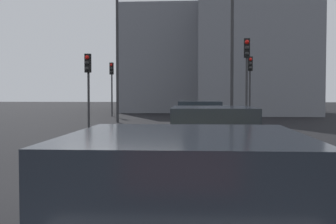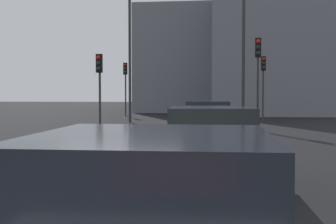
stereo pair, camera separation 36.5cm
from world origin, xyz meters
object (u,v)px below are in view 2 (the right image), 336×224
Objects in this scene: street_lamp_kerbside at (244,24)px; street_lamp_far at (130,47)px; traffic_light_near_left at (263,75)px; car_yellow_left_second at (213,146)px; traffic_light_far_right at (125,78)px; car_teal_left_lead at (208,122)px; traffic_light_near_right at (99,75)px; traffic_light_far_left at (258,64)px.

street_lamp_kerbside is 7.83m from street_lamp_far.
car_yellow_left_second is at bearing -12.88° from traffic_light_near_left.
street_lamp_kerbside is (-11.06, -8.30, 2.21)m from traffic_light_far_right.
traffic_light_near_right is at bearing 47.42° from car_teal_left_lead.
traffic_light_far_right is at bearing -139.01° from traffic_light_far_left.
car_yellow_left_second is at bearing 32.03° from traffic_light_near_right.
street_lamp_kerbside is at bearing 41.28° from traffic_light_far_right.
street_lamp_far is at bearing 25.13° from car_teal_left_lead.
traffic_light_near_right is at bearing -85.18° from traffic_light_far_left.
traffic_light_far_right is 7.20m from street_lamp_far.
traffic_light_far_right reaches higher than car_teal_left_lead.
traffic_light_near_right is 0.47× the size of street_lamp_far.
car_yellow_left_second is 25.43m from traffic_light_far_right.
traffic_light_near_right is 0.41× the size of street_lamp_kerbside.
traffic_light_far_left is at bearing -25.54° from car_teal_left_lead.
traffic_light_far_left reaches higher than car_teal_left_lead.
traffic_light_far_left is 9.03m from street_lamp_far.
traffic_light_near_left is (19.49, -2.80, 2.20)m from car_yellow_left_second.
street_lamp_far is (5.31, 7.16, 1.43)m from traffic_light_far_left.
traffic_light_near_left reaches higher than traffic_light_near_right.
car_teal_left_lead is 11.90m from street_lamp_far.
traffic_light_far_right reaches higher than traffic_light_near_right.
traffic_light_far_left reaches higher than traffic_light_near_right.
traffic_light_far_left reaches higher than car_yellow_left_second.
street_lamp_far is at bearing 56.90° from street_lamp_kerbside.
traffic_light_near_left is 8.48m from street_lamp_far.
traffic_light_far_left reaches higher than traffic_light_far_right.
traffic_light_far_left is at bearing -126.54° from street_lamp_far.
street_lamp_kerbside reaches higher than traffic_light_far_right.
street_lamp_kerbside is (5.83, -1.55, 4.43)m from car_teal_left_lead.
street_lamp_kerbside is (1.07, -6.95, 2.50)m from traffic_light_near_right.
traffic_light_near_right is 7.46m from street_lamp_kerbside.
traffic_light_near_left is 0.94× the size of traffic_light_far_left.
traffic_light_near_left is at bearing 177.29° from traffic_light_far_left.
car_teal_left_lead is at bearing 26.19° from traffic_light_far_right.
traffic_light_far_left is at bearing 40.79° from traffic_light_far_right.
traffic_light_near_left is 1.00× the size of traffic_light_far_right.
traffic_light_far_left is at bearing -10.13° from car_yellow_left_second.
traffic_light_far_right reaches higher than car_yellow_left_second.
traffic_light_far_left is (12.22, -1.87, 2.38)m from car_yellow_left_second.
street_lamp_kerbside is at bearing -6.81° from car_yellow_left_second.
traffic_light_near_left is 0.53× the size of street_lamp_far.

